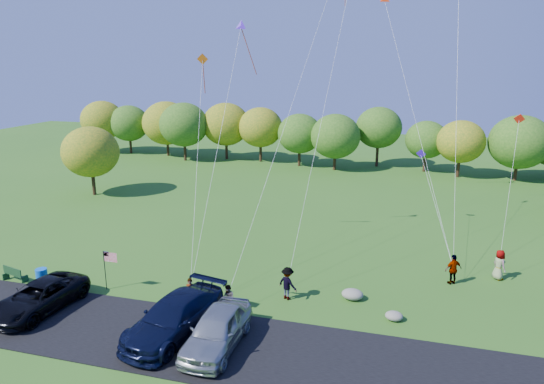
% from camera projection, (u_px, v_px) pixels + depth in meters
% --- Properties ---
extents(ground, '(140.00, 140.00, 0.00)m').
position_uv_depth(ground, '(241.00, 306.00, 26.94)').
color(ground, '#2E611B').
rests_on(ground, ground).
extents(asphalt_lane, '(44.00, 6.00, 0.06)m').
position_uv_depth(asphalt_lane, '(214.00, 344.00, 23.21)').
color(asphalt_lane, black).
rests_on(asphalt_lane, ground).
extents(treeline, '(75.00, 27.53, 8.65)m').
position_uv_depth(treeline, '(311.00, 131.00, 60.05)').
color(treeline, '#3C2415').
rests_on(treeline, ground).
extents(minivan_dark, '(3.11, 5.82, 1.56)m').
position_uv_depth(minivan_dark, '(39.00, 297.00, 26.15)').
color(minivan_dark, black).
rests_on(minivan_dark, asphalt_lane).
extents(minivan_navy, '(3.81, 6.79, 1.86)m').
position_uv_depth(minivan_navy, '(175.00, 317.00, 23.81)').
color(minivan_navy, black).
rests_on(minivan_navy, asphalt_lane).
extents(minivan_silver, '(2.17, 5.33, 1.81)m').
position_uv_depth(minivan_silver, '(217.00, 330.00, 22.75)').
color(minivan_silver, '#9A9FA4').
rests_on(minivan_silver, asphalt_lane).
extents(flyer_a, '(0.69, 0.54, 1.66)m').
position_uv_depth(flyer_a, '(190.00, 293.00, 26.67)').
color(flyer_a, '#4C4C59').
rests_on(flyer_a, ground).
extents(flyer_b, '(0.94, 0.94, 1.54)m').
position_uv_depth(flyer_b, '(228.00, 299.00, 26.13)').
color(flyer_b, '#4C4C59').
rests_on(flyer_b, ground).
extents(flyer_c, '(1.43, 1.19, 1.92)m').
position_uv_depth(flyer_c, '(288.00, 283.00, 27.50)').
color(flyer_c, '#4C4C59').
rests_on(flyer_c, ground).
extents(flyer_d, '(1.19, 0.98, 1.90)m').
position_uv_depth(flyer_d, '(453.00, 269.00, 29.36)').
color(flyer_d, '#4C4C59').
rests_on(flyer_d, ground).
extents(flyer_e, '(1.00, 1.12, 1.92)m').
position_uv_depth(flyer_e, '(499.00, 265.00, 30.01)').
color(flyer_e, '#4C4C59').
rests_on(flyer_e, ground).
extents(park_bench, '(1.68, 0.66, 0.94)m').
position_uv_depth(park_bench, '(13.00, 274.00, 29.82)').
color(park_bench, '#163D1B').
rests_on(park_bench, ground).
extents(trash_barrel, '(0.67, 0.67, 1.01)m').
position_uv_depth(trash_barrel, '(42.00, 277.00, 29.40)').
color(trash_barrel, blue).
rests_on(trash_barrel, ground).
extents(flag_assembly, '(0.91, 0.59, 2.44)m').
position_uv_depth(flag_assembly, '(108.00, 261.00, 28.36)').
color(flag_assembly, black).
rests_on(flag_assembly, ground).
extents(boulder_near, '(1.24, 0.97, 0.62)m').
position_uv_depth(boulder_near, '(352.00, 294.00, 27.60)').
color(boulder_near, gray).
rests_on(boulder_near, ground).
extents(boulder_far, '(0.93, 0.77, 0.48)m').
position_uv_depth(boulder_far, '(394.00, 316.00, 25.39)').
color(boulder_far, slate).
rests_on(boulder_far, ground).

